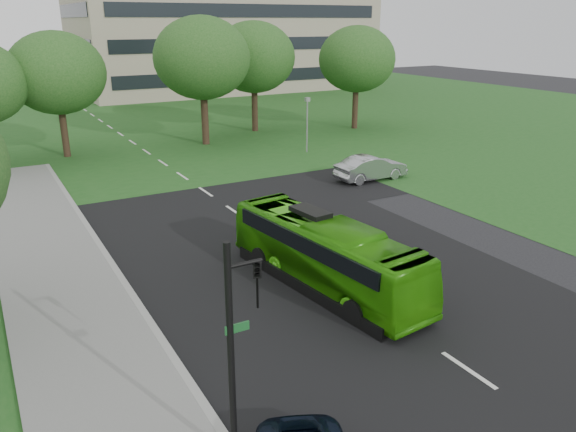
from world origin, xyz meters
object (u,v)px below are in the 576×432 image
(bus, at_px, (325,254))
(tree_park_b, at_px, (57,73))
(tree_park_d, at_px, (254,57))
(traffic_light, at_px, (238,340))
(tree_park_e, at_px, (357,59))
(camera_pole, at_px, (307,117))
(sedan, at_px, (371,168))
(tree_park_c, at_px, (202,58))

(bus, bearing_deg, tree_park_b, 93.34)
(tree_park_d, distance_m, traffic_light, 40.01)
(tree_park_e, bearing_deg, camera_pole, -144.75)
(tree_park_b, relative_size, tree_park_d, 0.93)
(tree_park_d, xyz_separation_m, traffic_light, (-17.92, -35.62, -3.22))
(tree_park_e, bearing_deg, bus, -127.76)
(tree_park_b, relative_size, sedan, 1.90)
(bus, distance_m, traffic_light, 9.37)
(sedan, bearing_deg, tree_park_c, 17.96)
(tree_park_b, relative_size, bus, 0.95)
(tree_park_d, distance_m, bus, 31.67)
(tree_park_e, xyz_separation_m, bus, (-19.96, -25.78, -4.83))
(tree_park_b, distance_m, traffic_light, 33.48)
(tree_park_d, distance_m, sedan, 19.01)
(tree_park_e, xyz_separation_m, sedan, (-9.49, -14.84, -5.35))
(tree_park_c, distance_m, tree_park_d, 6.72)
(tree_park_d, relative_size, traffic_light, 1.76)
(camera_pole, bearing_deg, tree_park_d, 72.15)
(traffic_light, distance_m, camera_pole, 31.33)
(tree_park_b, bearing_deg, bus, -79.76)
(tree_park_e, bearing_deg, sedan, -122.59)
(sedan, bearing_deg, tree_park_d, -3.39)
(camera_pole, bearing_deg, tree_park_e, 20.04)
(tree_park_b, relative_size, tree_park_c, 0.90)
(camera_pole, bearing_deg, tree_park_c, 115.08)
(tree_park_d, distance_m, tree_park_e, 9.12)
(bus, bearing_deg, tree_park_c, 71.03)
(tree_park_d, xyz_separation_m, camera_pole, (-0.44, -9.62, -3.74))
(sedan, bearing_deg, tree_park_b, 43.77)
(bus, distance_m, sedan, 15.16)
(traffic_light, bearing_deg, camera_pole, 78.06)
(traffic_light, bearing_deg, tree_park_b, 109.20)
(sedan, relative_size, camera_pole, 1.14)
(tree_park_d, bearing_deg, bus, -111.53)
(bus, xyz_separation_m, sedan, (10.48, 10.94, -0.52))
(sedan, xyz_separation_m, camera_pole, (0.55, 8.52, 1.86))
(bus, height_order, sedan, bus)
(tree_park_b, xyz_separation_m, tree_park_e, (24.80, -1.01, 0.21))
(tree_park_b, height_order, bus, tree_park_b)
(bus, bearing_deg, tree_park_d, 61.57)
(tree_park_d, bearing_deg, tree_park_b, -172.00)
(traffic_light, bearing_deg, bus, 67.37)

